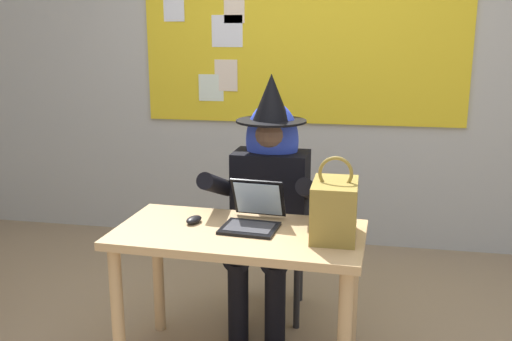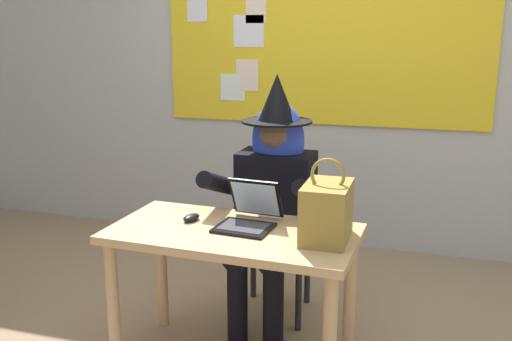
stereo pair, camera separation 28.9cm
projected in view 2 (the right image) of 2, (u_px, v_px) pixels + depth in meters
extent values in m
cube|color=#B2B2AD|center=(324.00, 61.00, 4.22)|extent=(6.28, 0.10, 2.83)
cube|color=yellow|center=(323.00, 42.00, 4.13)|extent=(2.40, 0.02, 1.20)
cube|color=#F4E0C6|center=(246.00, 75.00, 4.34)|extent=(0.20, 0.01, 0.24)
cube|color=white|center=(196.00, 5.00, 4.33)|extent=(0.18, 0.01, 0.24)
cube|color=white|center=(249.00, 31.00, 4.26)|extent=(0.24, 0.00, 0.23)
cube|color=white|center=(233.00, 87.00, 4.39)|extent=(0.20, 0.01, 0.20)
cube|color=#F4E0C6|center=(256.00, 9.00, 4.20)|extent=(0.16, 0.00, 0.21)
cube|color=tan|center=(233.00, 234.00, 2.69)|extent=(1.20, 0.65, 0.04)
cylinder|color=tan|center=(113.00, 308.00, 2.72)|extent=(0.06, 0.06, 0.67)
cylinder|color=tan|center=(162.00, 269.00, 3.17)|extent=(0.06, 0.06, 0.67)
cylinder|color=tan|center=(350.00, 297.00, 2.83)|extent=(0.06, 0.06, 0.67)
cube|color=#2D3347|center=(275.00, 244.00, 3.28)|extent=(0.45, 0.45, 0.04)
cube|color=#2D3347|center=(281.00, 195.00, 3.40)|extent=(0.38, 0.06, 0.45)
cylinder|color=#262628|center=(298.00, 296.00, 3.13)|extent=(0.04, 0.04, 0.41)
cylinder|color=#262628|center=(239.00, 290.00, 3.21)|extent=(0.04, 0.04, 0.41)
cylinder|color=#262628|center=(307.00, 271.00, 3.46)|extent=(0.04, 0.04, 0.41)
cylinder|color=#262628|center=(253.00, 266.00, 3.53)|extent=(0.04, 0.04, 0.41)
cylinder|color=black|center=(273.00, 307.00, 2.97)|extent=(0.11, 0.11, 0.45)
cylinder|color=black|center=(237.00, 301.00, 3.03)|extent=(0.11, 0.11, 0.45)
cylinder|color=black|center=(283.00, 250.00, 3.06)|extent=(0.16, 0.42, 0.15)
cylinder|color=black|center=(248.00, 246.00, 3.12)|extent=(0.16, 0.42, 0.15)
cube|color=black|center=(276.00, 197.00, 3.23)|extent=(0.43, 0.27, 0.52)
cylinder|color=black|center=(310.00, 192.00, 2.92)|extent=(0.10, 0.47, 0.24)
cylinder|color=black|center=(220.00, 184.00, 3.07)|extent=(0.10, 0.47, 0.24)
sphere|color=brown|center=(277.00, 135.00, 3.15)|extent=(0.20, 0.20, 0.20)
ellipsoid|color=blue|center=(278.00, 141.00, 3.18)|extent=(0.31, 0.23, 0.44)
cylinder|color=black|center=(277.00, 121.00, 3.13)|extent=(0.39, 0.39, 0.01)
cone|color=black|center=(277.00, 98.00, 3.10)|extent=(0.21, 0.21, 0.26)
cube|color=black|center=(244.00, 228.00, 2.69)|extent=(0.28, 0.24, 0.01)
cube|color=#333338|center=(244.00, 226.00, 2.69)|extent=(0.23, 0.18, 0.00)
cube|color=black|center=(256.00, 198.00, 2.81)|extent=(0.27, 0.12, 0.20)
cube|color=#99B7E0|center=(255.00, 199.00, 2.80)|extent=(0.24, 0.10, 0.18)
ellipsoid|color=black|center=(191.00, 218.00, 2.81)|extent=(0.09, 0.12, 0.03)
cube|color=olive|center=(327.00, 212.00, 2.53)|extent=(0.20, 0.30, 0.26)
torus|color=olive|center=(328.00, 175.00, 2.49)|extent=(0.16, 0.02, 0.16)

